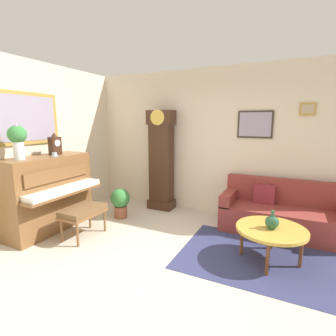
{
  "coord_description": "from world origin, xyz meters",
  "views": [
    {
      "loc": [
        1.36,
        -2.46,
        1.8
      ],
      "look_at": [
        -0.43,
        1.23,
        1.05
      ],
      "focal_mm": 27.27,
      "sensor_mm": 36.0,
      "label": 1
    }
  ],
  "objects_px": {
    "piano": "(48,193)",
    "potted_plant": "(120,201)",
    "piano_bench": "(83,212)",
    "mantel_clock": "(55,145)",
    "flower_vase": "(18,138)",
    "grandfather_clock": "(161,163)",
    "coffee_table": "(271,230)",
    "couch": "(282,213)",
    "green_jug": "(272,222)",
    "teacup": "(55,155)"
  },
  "relations": [
    {
      "from": "mantel_clock",
      "to": "potted_plant",
      "type": "height_order",
      "value": "mantel_clock"
    },
    {
      "from": "couch",
      "to": "coffee_table",
      "type": "height_order",
      "value": "couch"
    },
    {
      "from": "flower_vase",
      "to": "green_jug",
      "type": "relative_size",
      "value": 2.42
    },
    {
      "from": "coffee_table",
      "to": "green_jug",
      "type": "bearing_deg",
      "value": -79.47
    },
    {
      "from": "piano",
      "to": "potted_plant",
      "type": "xyz_separation_m",
      "value": [
        0.76,
        0.96,
        -0.31
      ]
    },
    {
      "from": "couch",
      "to": "coffee_table",
      "type": "relative_size",
      "value": 2.16
    },
    {
      "from": "grandfather_clock",
      "to": "flower_vase",
      "type": "bearing_deg",
      "value": -118.98
    },
    {
      "from": "green_jug",
      "to": "mantel_clock",
      "type": "bearing_deg",
      "value": -175.08
    },
    {
      "from": "couch",
      "to": "green_jug",
      "type": "height_order",
      "value": "couch"
    },
    {
      "from": "green_jug",
      "to": "potted_plant",
      "type": "xyz_separation_m",
      "value": [
        -2.68,
        0.44,
        -0.22
      ]
    },
    {
      "from": "piano",
      "to": "mantel_clock",
      "type": "bearing_deg",
      "value": 89.28
    },
    {
      "from": "coffee_table",
      "to": "green_jug",
      "type": "height_order",
      "value": "green_jug"
    },
    {
      "from": "piano_bench",
      "to": "flower_vase",
      "type": "xyz_separation_m",
      "value": [
        -0.74,
        -0.45,
        1.15
      ]
    },
    {
      "from": "piano",
      "to": "potted_plant",
      "type": "height_order",
      "value": "piano"
    },
    {
      "from": "potted_plant",
      "to": "couch",
      "type": "bearing_deg",
      "value": 13.23
    },
    {
      "from": "piano_bench",
      "to": "potted_plant",
      "type": "distance_m",
      "value": 0.93
    },
    {
      "from": "piano_bench",
      "to": "flower_vase",
      "type": "distance_m",
      "value": 1.44
    },
    {
      "from": "piano_bench",
      "to": "mantel_clock",
      "type": "height_order",
      "value": "mantel_clock"
    },
    {
      "from": "mantel_clock",
      "to": "teacup",
      "type": "height_order",
      "value": "mantel_clock"
    },
    {
      "from": "teacup",
      "to": "potted_plant",
      "type": "relative_size",
      "value": 0.21
    },
    {
      "from": "piano",
      "to": "potted_plant",
      "type": "bearing_deg",
      "value": 51.4
    },
    {
      "from": "couch",
      "to": "mantel_clock",
      "type": "height_order",
      "value": "mantel_clock"
    },
    {
      "from": "coffee_table",
      "to": "green_jug",
      "type": "xyz_separation_m",
      "value": [
        0.0,
        -0.02,
        0.12
      ]
    },
    {
      "from": "flower_vase",
      "to": "green_jug",
      "type": "distance_m",
      "value": 3.71
    },
    {
      "from": "coffee_table",
      "to": "grandfather_clock",
      "type": "bearing_deg",
      "value": 151.01
    },
    {
      "from": "piano",
      "to": "grandfather_clock",
      "type": "xyz_separation_m",
      "value": [
        1.22,
        1.77,
        0.34
      ]
    },
    {
      "from": "potted_plant",
      "to": "coffee_table",
      "type": "bearing_deg",
      "value": -8.86
    },
    {
      "from": "flower_vase",
      "to": "coffee_table",
      "type": "bearing_deg",
      "value": 15.56
    },
    {
      "from": "teacup",
      "to": "potted_plant",
      "type": "xyz_separation_m",
      "value": [
        0.62,
        0.87,
        -0.95
      ]
    },
    {
      "from": "coffee_table",
      "to": "teacup",
      "type": "xyz_separation_m",
      "value": [
        -3.3,
        -0.45,
        0.85
      ]
    },
    {
      "from": "coffee_table",
      "to": "flower_vase",
      "type": "height_order",
      "value": "flower_vase"
    },
    {
      "from": "green_jug",
      "to": "teacup",
      "type": "bearing_deg",
      "value": -172.54
    },
    {
      "from": "grandfather_clock",
      "to": "green_jug",
      "type": "xyz_separation_m",
      "value": [
        2.23,
        -1.25,
        -0.42
      ]
    },
    {
      "from": "teacup",
      "to": "potted_plant",
      "type": "distance_m",
      "value": 1.43
    },
    {
      "from": "coffee_table",
      "to": "mantel_clock",
      "type": "distance_m",
      "value": 3.59
    },
    {
      "from": "flower_vase",
      "to": "potted_plant",
      "type": "bearing_deg",
      "value": 61.06
    },
    {
      "from": "grandfather_clock",
      "to": "teacup",
      "type": "relative_size",
      "value": 17.5
    },
    {
      "from": "piano",
      "to": "couch",
      "type": "relative_size",
      "value": 0.76
    },
    {
      "from": "piano_bench",
      "to": "grandfather_clock",
      "type": "bearing_deg",
      "value": 74.75
    },
    {
      "from": "piano",
      "to": "teacup",
      "type": "relative_size",
      "value": 12.41
    },
    {
      "from": "mantel_clock",
      "to": "teacup",
      "type": "bearing_deg",
      "value": -45.32
    },
    {
      "from": "piano",
      "to": "grandfather_clock",
      "type": "relative_size",
      "value": 0.71
    },
    {
      "from": "coffee_table",
      "to": "flower_vase",
      "type": "relative_size",
      "value": 1.52
    },
    {
      "from": "grandfather_clock",
      "to": "coffee_table",
      "type": "distance_m",
      "value": 2.6
    },
    {
      "from": "piano_bench",
      "to": "couch",
      "type": "bearing_deg",
      "value": 29.45
    },
    {
      "from": "mantel_clock",
      "to": "flower_vase",
      "type": "relative_size",
      "value": 0.66
    },
    {
      "from": "piano_bench",
      "to": "flower_vase",
      "type": "height_order",
      "value": "flower_vase"
    },
    {
      "from": "grandfather_clock",
      "to": "coffee_table",
      "type": "height_order",
      "value": "grandfather_clock"
    },
    {
      "from": "grandfather_clock",
      "to": "potted_plant",
      "type": "height_order",
      "value": "grandfather_clock"
    },
    {
      "from": "piano_bench",
      "to": "grandfather_clock",
      "type": "height_order",
      "value": "grandfather_clock"
    }
  ]
}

